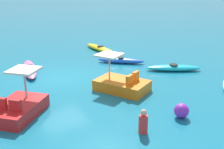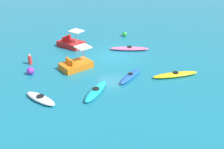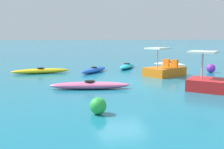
{
  "view_description": "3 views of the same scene",
  "coord_description": "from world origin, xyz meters",
  "px_view_note": "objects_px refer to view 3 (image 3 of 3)",
  "views": [
    {
      "loc": [
        5.18,
        13.86,
        5.15
      ],
      "look_at": [
        -1.88,
        2.26,
        0.48
      ],
      "focal_mm": 46.18,
      "sensor_mm": 36.0,
      "label": 1
    },
    {
      "loc": [
        -23.03,
        4.4,
        10.04
      ],
      "look_at": [
        -3.98,
        0.8,
        0.28
      ],
      "focal_mm": 47.0,
      "sensor_mm": 36.0,
      "label": 2
    },
    {
      "loc": [
        12.22,
        -3.72,
        2.23
      ],
      "look_at": [
        -1.6,
        -0.04,
        0.21
      ],
      "focal_mm": 41.51,
      "sensor_mm": 36.0,
      "label": 3
    }
  ],
  "objects_px": {
    "kayak_yellow": "(41,71)",
    "buoy_purple": "(211,68)",
    "kayak_pink": "(90,85)",
    "pedal_boat_orange": "(164,70)",
    "buoy_green": "(98,106)",
    "kayak_blue": "(94,70)",
    "pedal_boat_red": "(218,84)",
    "kayak_white": "(170,64)",
    "kayak_cyan": "(127,66)"
  },
  "relations": [
    {
      "from": "kayak_yellow",
      "to": "buoy_purple",
      "type": "bearing_deg",
      "value": 77.2
    },
    {
      "from": "kayak_pink",
      "to": "pedal_boat_red",
      "type": "relative_size",
      "value": 1.3
    },
    {
      "from": "kayak_yellow",
      "to": "buoy_green",
      "type": "bearing_deg",
      "value": 10.01
    },
    {
      "from": "kayak_pink",
      "to": "kayak_blue",
      "type": "relative_size",
      "value": 1.41
    },
    {
      "from": "pedal_boat_orange",
      "to": "buoy_purple",
      "type": "height_order",
      "value": "pedal_boat_orange"
    },
    {
      "from": "kayak_pink",
      "to": "buoy_purple",
      "type": "distance_m",
      "value": 9.19
    },
    {
      "from": "buoy_green",
      "to": "kayak_yellow",
      "type": "bearing_deg",
      "value": -169.99
    },
    {
      "from": "kayak_white",
      "to": "kayak_blue",
      "type": "xyz_separation_m",
      "value": [
        2.04,
        -6.47,
        -0.0
      ]
    },
    {
      "from": "kayak_cyan",
      "to": "kayak_pink",
      "type": "bearing_deg",
      "value": -29.83
    },
    {
      "from": "kayak_pink",
      "to": "kayak_white",
      "type": "bearing_deg",
      "value": 133.82
    },
    {
      "from": "pedal_boat_red",
      "to": "kayak_white",
      "type": "bearing_deg",
      "value": 164.5
    },
    {
      "from": "kayak_white",
      "to": "pedal_boat_orange",
      "type": "relative_size",
      "value": 0.87
    },
    {
      "from": "kayak_pink",
      "to": "kayak_cyan",
      "type": "bearing_deg",
      "value": 150.17
    },
    {
      "from": "kayak_cyan",
      "to": "pedal_boat_red",
      "type": "xyz_separation_m",
      "value": [
        9.02,
        1.05,
        0.17
      ]
    },
    {
      "from": "buoy_green",
      "to": "buoy_purple",
      "type": "distance_m",
      "value": 11.5
    },
    {
      "from": "buoy_green",
      "to": "kayak_pink",
      "type": "bearing_deg",
      "value": 173.6
    },
    {
      "from": "pedal_boat_orange",
      "to": "buoy_green",
      "type": "height_order",
      "value": "pedal_boat_orange"
    },
    {
      "from": "kayak_pink",
      "to": "kayak_yellow",
      "type": "distance_m",
      "value": 6.15
    },
    {
      "from": "kayak_white",
      "to": "kayak_yellow",
      "type": "bearing_deg",
      "value": -80.6
    },
    {
      "from": "kayak_white",
      "to": "pedal_boat_orange",
      "type": "height_order",
      "value": "pedal_boat_orange"
    },
    {
      "from": "buoy_purple",
      "to": "pedal_boat_orange",
      "type": "bearing_deg",
      "value": -83.1
    },
    {
      "from": "kayak_blue",
      "to": "kayak_pink",
      "type": "bearing_deg",
      "value": -13.02
    },
    {
      "from": "kayak_white",
      "to": "pedal_boat_red",
      "type": "bearing_deg",
      "value": -15.5
    },
    {
      "from": "kayak_pink",
      "to": "kayak_blue",
      "type": "bearing_deg",
      "value": 166.98
    },
    {
      "from": "buoy_purple",
      "to": "buoy_green",
      "type": "bearing_deg",
      "value": -51.37
    },
    {
      "from": "kayak_pink",
      "to": "kayak_blue",
      "type": "xyz_separation_m",
      "value": [
        -5.35,
        1.24,
        0.0
      ]
    },
    {
      "from": "pedal_boat_orange",
      "to": "kayak_blue",
      "type": "bearing_deg",
      "value": -122.6
    },
    {
      "from": "kayak_cyan",
      "to": "buoy_purple",
      "type": "height_order",
      "value": "buoy_purple"
    },
    {
      "from": "buoy_green",
      "to": "kayak_white",
      "type": "bearing_deg",
      "value": 144.08
    },
    {
      "from": "kayak_blue",
      "to": "pedal_boat_red",
      "type": "height_order",
      "value": "pedal_boat_red"
    },
    {
      "from": "kayak_pink",
      "to": "pedal_boat_orange",
      "type": "bearing_deg",
      "value": 120.03
    },
    {
      "from": "kayak_blue",
      "to": "kayak_yellow",
      "type": "bearing_deg",
      "value": -97.07
    },
    {
      "from": "kayak_pink",
      "to": "pedal_boat_red",
      "type": "xyz_separation_m",
      "value": [
        1.93,
        5.12,
        0.17
      ]
    },
    {
      "from": "kayak_white",
      "to": "kayak_yellow",
      "type": "distance_m",
      "value": 9.97
    },
    {
      "from": "kayak_cyan",
      "to": "buoy_green",
      "type": "distance_m",
      "value": 11.82
    },
    {
      "from": "kayak_cyan",
      "to": "kayak_yellow",
      "type": "height_order",
      "value": "same"
    },
    {
      "from": "kayak_yellow",
      "to": "kayak_pink",
      "type": "bearing_deg",
      "value": 20.23
    },
    {
      "from": "kayak_cyan",
      "to": "buoy_green",
      "type": "height_order",
      "value": "buoy_green"
    },
    {
      "from": "kayak_blue",
      "to": "buoy_purple",
      "type": "relative_size",
      "value": 4.46
    },
    {
      "from": "kayak_white",
      "to": "buoy_green",
      "type": "distance_m",
      "value": 13.87
    },
    {
      "from": "pedal_boat_orange",
      "to": "buoy_purple",
      "type": "xyz_separation_m",
      "value": [
        -0.43,
        3.51,
        -0.05
      ]
    },
    {
      "from": "kayak_yellow",
      "to": "buoy_green",
      "type": "distance_m",
      "value": 9.76
    },
    {
      "from": "kayak_cyan",
      "to": "pedal_boat_red",
      "type": "relative_size",
      "value": 1.09
    },
    {
      "from": "kayak_blue",
      "to": "buoy_green",
      "type": "relative_size",
      "value": 5.08
    },
    {
      "from": "kayak_yellow",
      "to": "pedal_boat_red",
      "type": "bearing_deg",
      "value": 43.26
    },
    {
      "from": "kayak_cyan",
      "to": "pedal_boat_orange",
      "type": "relative_size",
      "value": 1.07
    },
    {
      "from": "pedal_boat_orange",
      "to": "buoy_purple",
      "type": "bearing_deg",
      "value": 96.9
    },
    {
      "from": "pedal_boat_orange",
      "to": "kayak_pink",
      "type": "bearing_deg",
      "value": -59.97
    },
    {
      "from": "kayak_pink",
      "to": "buoy_purple",
      "type": "bearing_deg",
      "value": 111.33
    },
    {
      "from": "pedal_boat_orange",
      "to": "kayak_white",
      "type": "bearing_deg",
      "value": 149.26
    }
  ]
}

